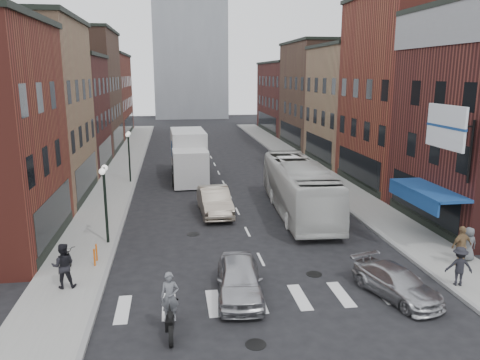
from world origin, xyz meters
name	(u,v)px	position (x,y,z in m)	size (l,w,h in m)	color
ground	(265,268)	(0.00, 0.00, 0.00)	(160.00, 160.00, 0.00)	black
sidewalk_left	(122,172)	(-8.50, 22.00, 0.07)	(3.00, 74.00, 0.15)	gray
sidewalk_right	(308,167)	(8.50, 22.00, 0.07)	(3.00, 74.00, 0.15)	gray
curb_left	(139,173)	(-7.00, 22.00, 0.00)	(0.20, 74.00, 0.16)	gray
curb_right	(293,168)	(7.00, 22.00, 0.00)	(0.20, 74.00, 0.16)	gray
crosswalk_stripes	(280,299)	(0.00, -3.00, 0.00)	(12.00, 2.20, 0.01)	silver
bldg_left_mid_a	(5,111)	(-14.99, 14.00, 6.15)	(10.30, 10.20, 12.30)	#9C7456
bldg_left_mid_b	(45,114)	(-14.99, 24.00, 5.15)	(10.30, 10.20, 10.30)	#451B18
bldg_left_far_a	(70,92)	(-14.99, 35.00, 6.65)	(10.30, 12.20, 13.30)	#503328
bldg_left_far_b	(91,95)	(-14.99, 49.00, 5.65)	(10.30, 16.20, 11.30)	maroon
bldg_right_mid_a	(425,93)	(15.00, 14.00, 7.15)	(10.30, 10.20, 14.30)	maroon
bldg_right_mid_b	(369,105)	(14.99, 24.00, 5.65)	(10.30, 10.20, 11.30)	#9C7456
bldg_right_far_a	(332,94)	(14.99, 35.00, 6.15)	(10.30, 12.20, 12.30)	#503328
bldg_right_far_b	(300,97)	(14.99, 49.00, 5.15)	(10.30, 16.20, 10.30)	#451B18
awning_blue	(425,191)	(8.93, 2.50, 2.63)	(1.80, 5.00, 0.78)	navy
billboard_sign	(447,128)	(8.59, 0.50, 6.13)	(1.52, 3.00, 3.70)	black
streetlamp_near	(105,190)	(-7.40, 4.00, 2.91)	(0.32, 1.22, 4.11)	black
streetlamp_far	(129,147)	(-7.40, 18.00, 2.91)	(0.32, 1.22, 4.11)	black
bike_rack	(96,255)	(-7.60, 1.30, 0.55)	(0.08, 0.68, 0.80)	#D8590C
box_truck	(189,156)	(-2.66, 19.05, 1.93)	(2.93, 9.05, 3.91)	silver
motorcycle_rider	(170,306)	(-4.22, -4.96, 1.05)	(0.65, 2.20, 2.24)	black
transit_bus	(299,188)	(3.75, 8.12, 1.64)	(2.75, 11.74, 3.27)	silver
sedan_left_near	(239,279)	(-1.55, -2.61, 0.74)	(1.75, 4.36, 1.49)	#ACABB0
sedan_left_far	(215,201)	(-1.48, 8.64, 0.84)	(1.78, 5.10, 1.68)	#B9AA96
curb_car	(396,283)	(4.55, -3.50, 0.59)	(1.65, 4.07, 1.18)	#A9AAAE
parked_bicycle	(67,254)	(-8.90, 1.56, 0.59)	(0.58, 1.66, 0.87)	black
ped_left_solo	(63,266)	(-8.47, -1.07, 1.08)	(0.91, 0.52, 1.86)	black
ped_right_a	(459,266)	(7.40, -3.16, 0.97)	(1.06, 0.52, 1.64)	black
ped_right_b	(462,246)	(8.70, -1.29, 1.07)	(1.07, 0.54, 1.83)	olive
ped_right_c	(468,244)	(9.37, -0.82, 0.94)	(0.77, 0.50, 1.59)	#585B5F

